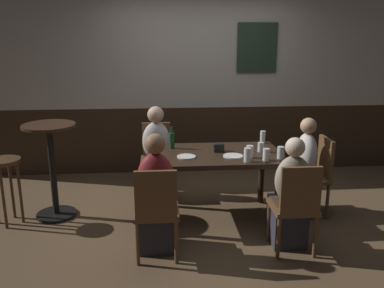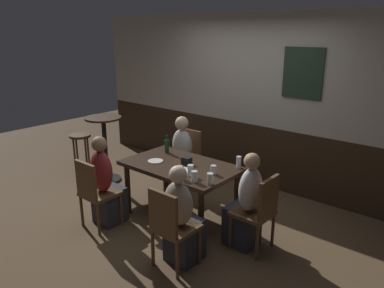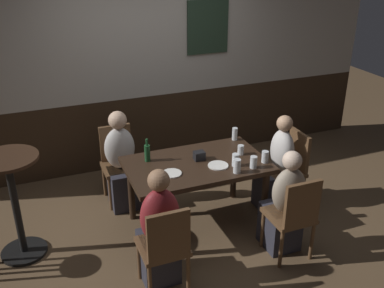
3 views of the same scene
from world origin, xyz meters
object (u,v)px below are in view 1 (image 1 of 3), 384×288
Objects in this scene: person_left_near at (156,203)px; highball_clear at (248,156)px; chair_head_east at (315,172)px; plate_white_large at (233,156)px; beer_bottle_green at (172,140)px; dining_table at (215,161)px; pint_glass_stout at (250,152)px; pint_glass_amber at (261,148)px; bar_stool at (5,173)px; chair_left_near at (156,208)px; tumbler_water at (281,153)px; beer_glass_tall at (266,155)px; person_left_far at (157,159)px; side_bar_table at (52,163)px; person_head_east at (301,175)px; plate_white_small at (186,157)px; chair_left_far at (157,154)px; pint_glass_pale at (263,138)px; condiment_caddy at (219,147)px; chair_right_near at (296,204)px; person_right_near at (290,201)px.

highball_clear is (0.91, 0.35, 0.32)m from person_left_near.
chair_head_east is 6.18× the size of highball_clear.
chair_head_east is 1.00m from plate_white_large.
beer_bottle_green is at bearing 149.37° from plate_white_large.
pint_glass_stout is at bearing -30.98° from dining_table.
pint_glass_stout is at bearing -128.24° from pint_glass_amber.
bar_stool is at bearing 179.57° from dining_table.
chair_left_near is 7.18× the size of tumbler_water.
pint_glass_amber is at bearing 31.58° from person_left_near.
beer_glass_tall reaches higher than bar_stool.
person_left_far is 1.07× the size of side_bar_table.
person_head_east reaches higher than chair_head_east.
beer_glass_tall is (0.20, 0.03, -0.01)m from highball_clear.
tumbler_water reaches higher than plate_white_large.
pint_glass_stout is 0.67× the size of plate_white_small.
plate_white_large is at bearing 168.27° from tumbler_water.
chair_left_far is at bearing 143.46° from pint_glass_amber.
highball_clear is at bearing -48.18° from person_left_far.
chair_left_far is at bearing 105.90° from beer_bottle_green.
dining_table is 9.93× the size of pint_glass_pale.
plate_white_large is (0.80, -0.83, 0.27)m from person_left_far.
pint_glass_pale is (1.24, 1.06, 0.32)m from person_left_near.
pint_glass_pale reaches higher than condiment_caddy.
chair_right_near is 7.18× the size of tumbler_water.
chair_left_far is 1.81m from person_head_east.
side_bar_table reaches higher than beer_glass_tall.
chair_right_near is at bearing -37.42° from plate_white_small.
person_left_far is at bearing 90.00° from chair_left_near.
person_right_near is at bearing -40.10° from beer_bottle_green.
beer_glass_tall is (-0.15, 0.38, 0.34)m from person_right_near.
pint_glass_amber is at bearing 100.23° from person_right_near.
person_head_east reaches higher than plate_white_small.
beer_bottle_green is at bearing 151.51° from pint_glass_stout.
chair_left_far is at bearing 128.92° from plate_white_large.
chair_left_near is 1.54m from person_left_far.
person_head_east is 10.07× the size of condiment_caddy.
plate_white_small is (-0.60, 0.21, -0.06)m from highball_clear.
highball_clear is 0.64m from plate_white_small.
chair_head_east is 1.89m from person_left_near.
person_head_east is at bearing -1.21° from pint_glass_amber.
side_bar_table reaches higher than chair_right_near.
tumbler_water is 0.38m from highball_clear.
person_right_near is at bearing -68.74° from beer_glass_tall.
highball_clear is at bearing 21.02° from person_left_near.
person_left_far is 1.19m from plate_white_large.
person_left_near is at bearing -101.02° from beer_bottle_green.
pint_glass_amber is (0.22, 0.35, -0.02)m from highball_clear.
person_left_far is 0.61m from beer_bottle_green.
chair_right_near reaches higher than plate_white_small.
chair_right_near is at bearing -74.85° from beer_glass_tall.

